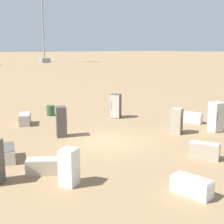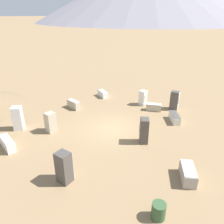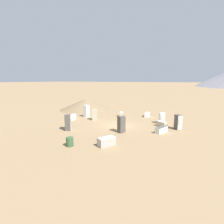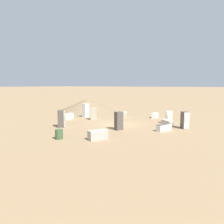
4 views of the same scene
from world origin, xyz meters
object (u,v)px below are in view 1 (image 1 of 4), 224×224
at_px(discarded_fridge_3, 177,121).
at_px(discarded_fridge_11, 69,167).
at_px(discarded_fridge_7, 204,151).
at_px(rusty_barrel, 51,110).
at_px(discarded_fridge_8, 9,153).
at_px(discarded_fridge_9, 189,117).
at_px(discarded_fridge_6, 216,117).
at_px(discarded_fridge_1, 116,106).
at_px(power_pylon_0, 43,38).
at_px(discarded_fridge_0, 192,186).
at_px(discarded_fridge_10, 25,119).
at_px(discarded_fridge_4, 61,122).
at_px(discarded_fridge_5, 43,166).

bearing_deg(discarded_fridge_3, discarded_fridge_11, -13.47).
xyz_separation_m(discarded_fridge_7, rusty_barrel, (-13.68, -1.35, 0.02)).
xyz_separation_m(discarded_fridge_8, discarded_fridge_11, (4.25, 0.89, 0.41)).
distance_m(discarded_fridge_3, discarded_fridge_8, 10.28).
bearing_deg(discarded_fridge_11, discarded_fridge_7, -41.14).
bearing_deg(discarded_fridge_8, discarded_fridge_9, -162.40).
height_order(discarded_fridge_6, discarded_fridge_9, discarded_fridge_6).
bearing_deg(discarded_fridge_9, discarded_fridge_1, 104.57).
relative_size(power_pylon_0, discarded_fridge_0, 18.56).
bearing_deg(discarded_fridge_7, discarded_fridge_0, -175.71).
bearing_deg(discarded_fridge_10, rusty_barrel, -122.95).
xyz_separation_m(discarded_fridge_4, rusty_barrel, (-5.96, 2.28, -0.52)).
relative_size(discarded_fridge_3, discarded_fridge_10, 0.91).
relative_size(discarded_fridge_0, rusty_barrel, 1.91).
bearing_deg(discarded_fridge_7, discarded_fridge_3, 31.84).
bearing_deg(discarded_fridge_9, power_pylon_0, 48.90).
height_order(discarded_fridge_7, discarded_fridge_11, discarded_fridge_11).
bearing_deg(rusty_barrel, discarded_fridge_0, -8.17).
bearing_deg(discarded_fridge_4, discarded_fridge_1, 133.43).
bearing_deg(discarded_fridge_7, rusty_barrel, 69.95).
distance_m(discarded_fridge_9, discarded_fridge_10, 11.80).
bearing_deg(discarded_fridge_0, power_pylon_0, -120.99).
xyz_separation_m(discarded_fridge_11, rusty_barrel, (-12.27, 5.39, -0.33)).
bearing_deg(discarded_fridge_7, discarded_fridge_5, 130.95).
relative_size(discarded_fridge_1, discarded_fridge_5, 1.24).
height_order(power_pylon_0, discarded_fridge_1, power_pylon_0).
bearing_deg(discarded_fridge_10, discarded_fridge_7, 135.87).
bearing_deg(power_pylon_0, discarded_fridge_4, -25.18).
relative_size(discarded_fridge_4, rusty_barrel, 2.27).
height_order(discarded_fridge_4, discarded_fridge_10, discarded_fridge_4).
relative_size(discarded_fridge_8, discarded_fridge_9, 0.98).
xyz_separation_m(power_pylon_0, discarded_fridge_7, (102.66, -41.01, -8.63)).
distance_m(discarded_fridge_0, discarded_fridge_8, 8.72).
xyz_separation_m(discarded_fridge_0, discarded_fridge_4, (-9.80, -0.02, 0.60)).
xyz_separation_m(power_pylon_0, discarded_fridge_11, (101.25, -47.75, -8.29)).
xyz_separation_m(discarded_fridge_8, discarded_fridge_9, (0.34, 13.17, 0.04)).
height_order(discarded_fridge_5, discarded_fridge_9, discarded_fridge_9).
distance_m(discarded_fridge_6, discarded_fridge_9, 2.78).
xyz_separation_m(discarded_fridge_1, discarded_fridge_10, (-2.17, -6.46, -0.53)).
bearing_deg(discarded_fridge_7, discarded_fridge_11, 142.53).
distance_m(discarded_fridge_4, discarded_fridge_10, 4.37).
xyz_separation_m(discarded_fridge_3, discarded_fridge_9, (-1.40, 3.04, -0.43)).
height_order(discarded_fridge_3, discarded_fridge_5, discarded_fridge_3).
relative_size(discarded_fridge_3, discarded_fridge_8, 0.88).
height_order(discarded_fridge_6, discarded_fridge_11, discarded_fridge_6).
bearing_deg(discarded_fridge_0, discarded_fridge_1, -124.20).
height_order(discarded_fridge_0, discarded_fridge_4, discarded_fridge_4).
relative_size(discarded_fridge_9, discarded_fridge_10, 1.06).
xyz_separation_m(discarded_fridge_10, discarded_fridge_11, (10.61, -2.56, 0.35)).
height_order(power_pylon_0, discarded_fridge_0, power_pylon_0).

